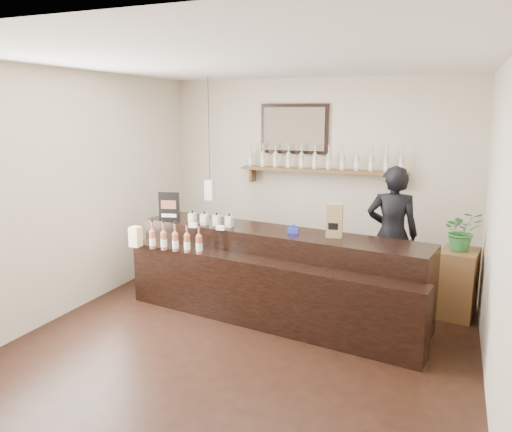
% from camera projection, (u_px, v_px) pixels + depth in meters
% --- Properties ---
extents(ground, '(5.00, 5.00, 0.00)m').
position_uv_depth(ground, '(253.00, 334.00, 5.32)').
color(ground, black).
rests_on(ground, ground).
extents(room_shell, '(5.00, 5.00, 5.00)m').
position_uv_depth(room_shell, '(253.00, 175.00, 4.97)').
color(room_shell, beige).
rests_on(room_shell, ground).
extents(back_wall_decor, '(2.66, 0.96, 1.69)m').
position_uv_depth(back_wall_decor, '(305.00, 152.00, 7.18)').
color(back_wall_decor, brown).
rests_on(back_wall_decor, ground).
extents(counter, '(3.56, 1.46, 1.14)m').
position_uv_depth(counter, '(273.00, 277.00, 5.74)').
color(counter, black).
rests_on(counter, ground).
extents(promo_sign, '(0.26, 0.08, 0.37)m').
position_uv_depth(promo_sign, '(169.00, 207.00, 6.18)').
color(promo_sign, black).
rests_on(promo_sign, counter).
extents(paper_bag, '(0.19, 0.15, 0.37)m').
position_uv_depth(paper_bag, '(335.00, 220.00, 5.41)').
color(paper_bag, olive).
rests_on(paper_bag, counter).
extents(tape_dispenser, '(0.12, 0.05, 0.10)m').
position_uv_depth(tape_dispenser, '(293.00, 230.00, 5.60)').
color(tape_dispenser, '#192AB5').
rests_on(tape_dispenser, counter).
extents(side_cabinet, '(0.47, 0.59, 0.78)m').
position_uv_depth(side_cabinet, '(458.00, 283.00, 5.74)').
color(side_cabinet, brown).
rests_on(side_cabinet, ground).
extents(potted_plant, '(0.50, 0.46, 0.46)m').
position_uv_depth(potted_plant, '(462.00, 231.00, 5.61)').
color(potted_plant, '#2D7032').
rests_on(potted_plant, side_cabinet).
extents(shopkeeper, '(0.74, 0.52, 1.92)m').
position_uv_depth(shopkeeper, '(392.00, 226.00, 6.09)').
color(shopkeeper, black).
rests_on(shopkeeper, ground).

